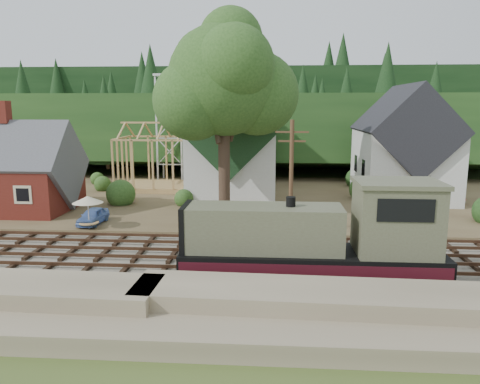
# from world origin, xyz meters

# --- Properties ---
(ground) EXTENTS (140.00, 140.00, 0.00)m
(ground) POSITION_xyz_m (0.00, 0.00, 0.00)
(ground) COLOR #384C1E
(ground) RESTS_ON ground
(embankment) EXTENTS (64.00, 5.00, 1.60)m
(embankment) POSITION_xyz_m (0.00, -8.50, 0.00)
(embankment) COLOR #7F7259
(embankment) RESTS_ON ground
(railroad_bed) EXTENTS (64.00, 11.00, 0.16)m
(railroad_bed) POSITION_xyz_m (0.00, 0.00, 0.08)
(railroad_bed) COLOR #726B5B
(railroad_bed) RESTS_ON ground
(village_flat) EXTENTS (64.00, 26.00, 0.30)m
(village_flat) POSITION_xyz_m (0.00, 18.00, 0.15)
(village_flat) COLOR brown
(village_flat) RESTS_ON ground
(hillside) EXTENTS (70.00, 28.96, 12.74)m
(hillside) POSITION_xyz_m (0.00, 42.00, 0.00)
(hillside) COLOR #1E3F19
(hillside) RESTS_ON ground
(ridge) EXTENTS (80.00, 20.00, 12.00)m
(ridge) POSITION_xyz_m (0.00, 58.00, 0.00)
(ridge) COLOR black
(ridge) RESTS_ON ground
(depot) EXTENTS (10.80, 7.41, 9.00)m
(depot) POSITION_xyz_m (-16.00, 11.00, 3.21)
(depot) COLOR #581C14
(depot) RESTS_ON village_flat
(church) EXTENTS (8.40, 15.17, 13.00)m
(church) POSITION_xyz_m (2.00, 19.68, 5.18)
(church) COLOR silver
(church) RESTS_ON village_flat
(farmhouse) EXTENTS (8.40, 10.80, 10.60)m
(farmhouse) POSITION_xyz_m (18.00, 19.00, 4.87)
(farmhouse) COLOR silver
(farmhouse) RESTS_ON village_flat
(timber_frame) EXTENTS (8.20, 6.20, 6.99)m
(timber_frame) POSITION_xyz_m (-6.00, 22.00, 3.27)
(timber_frame) COLOR tan
(timber_frame) RESTS_ON village_flat
(lattice_tower) EXTENTS (3.20, 3.20, 12.12)m
(lattice_tower) POSITION_xyz_m (-6.00, 28.00, 10.03)
(lattice_tower) COLOR silver
(lattice_tower) RESTS_ON village_flat
(big_tree) EXTENTS (10.90, 8.40, 14.70)m
(big_tree) POSITION_xyz_m (2.17, 10.08, 10.22)
(big_tree) COLOR #38281E
(big_tree) RESTS_ON village_flat
(telegraph_pole_near) EXTENTS (2.20, 0.28, 8.00)m
(telegraph_pole_near) POSITION_xyz_m (7.00, 5.20, 4.25)
(telegraph_pole_near) COLOR #4C331E
(telegraph_pole_near) RESTS_ON ground
(locomotive) EXTENTS (12.94, 3.24, 5.15)m
(locomotive) POSITION_xyz_m (8.26, -3.00, 2.26)
(locomotive) COLOR black
(locomotive) RESTS_ON railroad_bed
(car_blue) EXTENTS (1.54, 3.53, 1.18)m
(car_blue) POSITION_xyz_m (-7.42, 6.88, 0.89)
(car_blue) COLOR #6086CE
(car_blue) RESTS_ON village_flat
(car_red) EXTENTS (4.52, 2.79, 1.17)m
(car_red) POSITION_xyz_m (20.82, 16.19, 0.88)
(car_red) COLOR red
(car_red) RESTS_ON village_flat
(patio_set) EXTENTS (2.12, 2.12, 2.36)m
(patio_set) POSITION_xyz_m (-7.18, 5.50, 2.31)
(patio_set) COLOR silver
(patio_set) RESTS_ON village_flat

